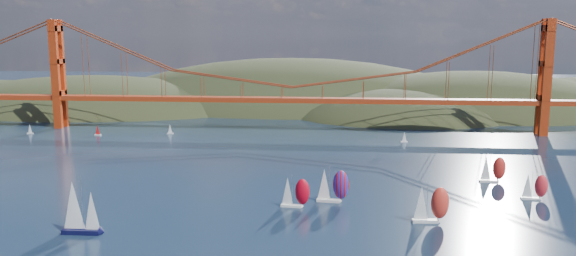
{
  "coord_description": "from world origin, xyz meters",
  "views": [
    {
      "loc": [
        23.18,
        -95.14,
        48.01
      ],
      "look_at": [
        6.25,
        90.0,
        16.69
      ],
      "focal_mm": 35.0,
      "sensor_mm": 36.0,
      "label": 1
    }
  ],
  "objects_px": {
    "racer_0": "(295,192)",
    "racer_1": "(430,204)",
    "racer_2": "(534,186)",
    "racer_rwb": "(332,185)",
    "racer_3": "(492,169)",
    "sloop_navy": "(79,208)"
  },
  "relations": [
    {
      "from": "racer_1",
      "to": "racer_rwb",
      "type": "bearing_deg",
      "value": 144.34
    },
    {
      "from": "racer_2",
      "to": "racer_rwb",
      "type": "distance_m",
      "value": 59.31
    },
    {
      "from": "sloop_navy",
      "to": "racer_0",
      "type": "xyz_separation_m",
      "value": [
        50.28,
        25.66,
        -2.0
      ]
    },
    {
      "from": "racer_1",
      "to": "sloop_navy",
      "type": "bearing_deg",
      "value": -173.54
    },
    {
      "from": "sloop_navy",
      "to": "racer_3",
      "type": "bearing_deg",
      "value": 25.97
    },
    {
      "from": "racer_2",
      "to": "racer_rwb",
      "type": "xyz_separation_m",
      "value": [
        -58.78,
        -7.83,
        1.05
      ]
    },
    {
      "from": "racer_1",
      "to": "racer_0",
      "type": "bearing_deg",
      "value": 160.79
    },
    {
      "from": "racer_3",
      "to": "racer_rwb",
      "type": "height_order",
      "value": "racer_rwb"
    },
    {
      "from": "racer_3",
      "to": "racer_1",
      "type": "bearing_deg",
      "value": -124.57
    },
    {
      "from": "racer_0",
      "to": "racer_2",
      "type": "height_order",
      "value": "racer_0"
    },
    {
      "from": "racer_rwb",
      "to": "racer_1",
      "type": "bearing_deg",
      "value": -26.4
    },
    {
      "from": "sloop_navy",
      "to": "racer_2",
      "type": "xyz_separation_m",
      "value": [
        119.41,
        39.4,
        -2.42
      ]
    },
    {
      "from": "racer_1",
      "to": "racer_3",
      "type": "xyz_separation_m",
      "value": [
        26.52,
        42.45,
        -0.53
      ]
    },
    {
      "from": "racer_1",
      "to": "racer_3",
      "type": "bearing_deg",
      "value": 53.89
    },
    {
      "from": "racer_0",
      "to": "racer_1",
      "type": "bearing_deg",
      "value": -8.59
    },
    {
      "from": "racer_rwb",
      "to": "racer_0",
      "type": "bearing_deg",
      "value": -145.16
    },
    {
      "from": "racer_1",
      "to": "racer_2",
      "type": "xyz_separation_m",
      "value": [
        33.5,
        23.36,
        -1.02
      ]
    },
    {
      "from": "racer_1",
      "to": "racer_rwb",
      "type": "xyz_separation_m",
      "value": [
        -25.28,
        15.52,
        0.03
      ]
    },
    {
      "from": "racer_0",
      "to": "racer_1",
      "type": "relative_size",
      "value": 0.88
    },
    {
      "from": "racer_2",
      "to": "sloop_navy",
      "type": "bearing_deg",
      "value": -160.0
    },
    {
      "from": "racer_3",
      "to": "racer_rwb",
      "type": "distance_m",
      "value": 58.38
    },
    {
      "from": "racer_rwb",
      "to": "sloop_navy",
      "type": "bearing_deg",
      "value": -147.35
    }
  ]
}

